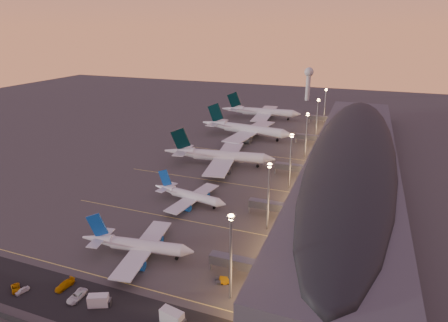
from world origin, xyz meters
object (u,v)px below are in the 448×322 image
baggage_tug_b (223,282)px  service_van_c (77,296)px  radar_tower (309,78)px  catering_truck_a (100,301)px  baggage_tug_a (222,279)px  service_van_b (16,289)px  airliner_narrow_south (137,245)px  airliner_wide_mid (245,129)px  catering_truck_b (173,318)px  service_van_a (22,290)px  airliner_wide_far (261,112)px  airliner_wide_near (219,156)px  service_van_d (65,285)px  airliner_narrow_north (189,195)px

baggage_tug_b → service_van_c: size_ratio=0.60×
radar_tower → catering_truck_a: bearing=-91.0°
baggage_tug_a → service_van_c: size_ratio=0.58×
service_van_b → catering_truck_a: bearing=-47.0°
airliner_narrow_south → airliner_wide_mid: bearing=84.8°
catering_truck_b → service_van_a: 45.56m
catering_truck_a → service_van_a: (-23.86, -3.45, -0.88)m
airliner_wide_far → service_van_b: bearing=-96.5°
catering_truck_a → service_van_b: (-26.18, -3.43, -0.88)m
catering_truck_a → radar_tower: bearing=64.6°
airliner_wide_mid → catering_truck_b: bearing=-71.2°
airliner_wide_far → service_van_c: 224.10m
catering_truck_b → baggage_tug_a: bearing=85.4°
airliner_wide_far → baggage_tug_a: airliner_wide_far is taller
airliner_wide_far → radar_tower: 95.69m
airliner_wide_near → service_van_b: 116.80m
service_van_d → service_van_a: bearing=-141.0°
catering_truck_b → service_van_b: size_ratio=1.47×
airliner_wide_mid → catering_truck_a: 168.79m
airliner_wide_near → service_van_a: airliner_wide_near is taller
baggage_tug_a → catering_truck_b: 20.86m
airliner_wide_near → baggage_tug_a: (36.58, -90.82, -4.54)m
airliner_wide_near → service_van_a: (-14.10, -115.58, -4.35)m
baggage_tug_a → radar_tower: bearing=83.3°
airliner_wide_far → baggage_tug_b: bearing=-81.8°
service_van_c → airliner_wide_near: bearing=88.2°
service_van_a → service_van_c: size_ratio=0.61×
airliner_wide_mid → service_van_a: airliner_wide_mid is taller
airliner_narrow_north → radar_tower: (10.42, 250.42, 18.57)m
airliner_narrow_south → catering_truck_b: size_ratio=5.47×
airliner_wide_near → radar_tower: size_ratio=1.87×
catering_truck_b → service_van_b: catering_truck_b is taller
service_van_c → service_van_d: (-6.53, 2.53, -0.02)m
airliner_wide_mid → catering_truck_a: (12.60, -168.28, -3.88)m
airliner_wide_far → airliner_narrow_north: bearing=-89.7°
baggage_tug_a → service_van_a: (-50.68, -24.77, 0.19)m
catering_truck_a → service_van_d: 14.44m
baggage_tug_a → baggage_tug_b: size_ratio=0.95×
service_van_c → service_van_d: 7.00m
baggage_tug_b → catering_truck_a: (-27.64, -20.22, 1.06)m
airliner_wide_near → airliner_wide_far: airliner_wide_far is taller
airliner_wide_mid → catering_truck_b: airliner_wide_mid is taller
catering_truck_b → service_van_c: 29.16m
airliner_narrow_south → baggage_tug_b: bearing=-15.4°
catering_truck_a → service_van_c: 7.70m
catering_truck_b → radar_tower: bearing=103.2°
airliner_wide_mid → catering_truck_b: 170.55m
airliner_wide_far → service_van_b: size_ratio=13.32×
airliner_wide_near → catering_truck_b: airliner_wide_near is taller
airliner_wide_far → baggage_tug_a: (44.19, -202.53, -4.82)m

